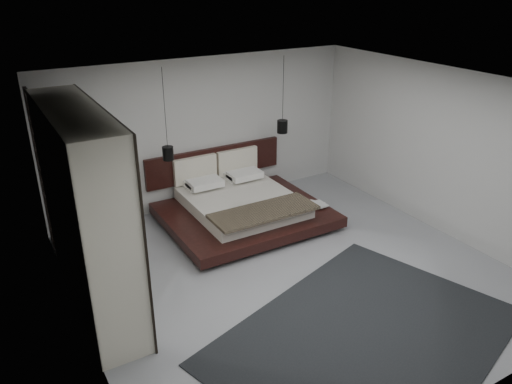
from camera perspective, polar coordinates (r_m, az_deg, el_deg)
floor at (r=7.68m, az=4.04°, el=-9.07°), size 6.00×6.00×0.00m
ceiling at (r=6.59m, az=4.75°, el=11.82°), size 6.00×6.00×0.00m
wall_back at (r=9.49m, az=-5.94°, el=6.77°), size 6.00×0.00×6.00m
wall_front at (r=5.15m, az=23.83°, el=-10.95°), size 6.00×0.00×6.00m
wall_left at (r=6.01m, az=-20.13°, el=-5.16°), size 0.00×6.00×6.00m
wall_right at (r=8.97m, az=20.47°, el=4.34°), size 0.00×6.00×6.00m
lattice_screen at (r=8.28m, az=-23.09°, el=1.62°), size 0.05×0.90×2.60m
bed at (r=9.04m, az=-1.73°, el=-1.55°), size 2.80×2.40×1.08m
book_lower at (r=9.12m, az=6.63°, el=-1.60°), size 0.34×0.37×0.03m
book_upper at (r=9.07m, az=6.65°, el=-1.55°), size 0.23×0.32×0.02m
pendant_left at (r=8.58m, az=-10.03°, el=4.41°), size 0.19×0.19×1.56m
pendant_right at (r=9.52m, az=3.03°, el=7.49°), size 0.20×0.20×1.44m
wardrobe at (r=6.70m, az=-18.79°, el=-2.29°), size 0.65×2.77×2.72m
rug at (r=6.61m, az=12.49°, el=-15.81°), size 4.43×3.73×0.02m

